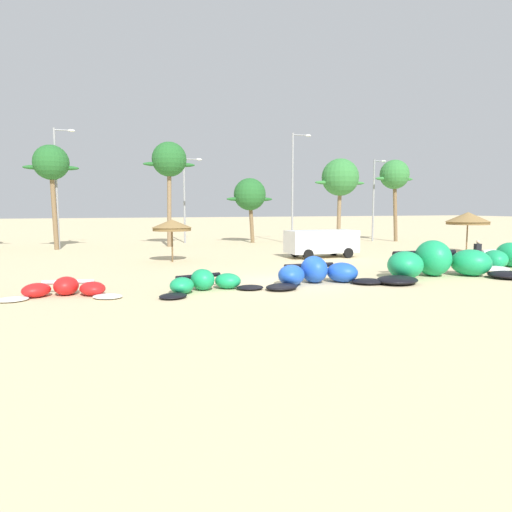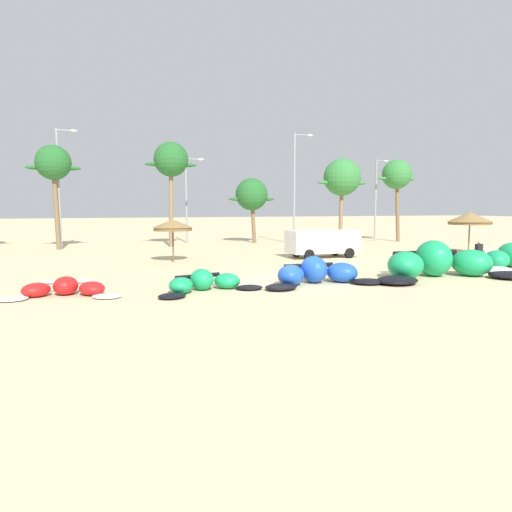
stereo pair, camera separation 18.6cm
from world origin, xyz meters
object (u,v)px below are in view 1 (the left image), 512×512
(palm_center_right, at_px, (340,178))
(lamppost_east_center, at_px, (294,183))
(palm_left, at_px, (51,164))
(kite_right_of_center, at_px, (439,263))
(parked_van, at_px, (320,241))
(beach_umbrella_middle, at_px, (468,218))
(lamppost_east, at_px, (375,196))
(kite_left, at_px, (65,289))
(lamppost_west, at_px, (58,183))
(person_near_kites, at_px, (477,254))
(beach_umbrella_near_van, at_px, (172,225))
(kite_center, at_px, (317,273))
(lamppost_west_center, at_px, (186,195))
(palm_right_of_gap, at_px, (395,176))
(palm_center_left, at_px, (250,195))
(palm_left_of_gap, at_px, (169,161))
(kite_left_of_center, at_px, (205,283))

(palm_center_right, height_order, lamppost_east_center, lamppost_east_center)
(palm_left, height_order, lamppost_east_center, lamppost_east_center)
(kite_right_of_center, xyz_separation_m, parked_van, (-1.44, 9.84, 0.41))
(beach_umbrella_middle, distance_m, lamppost_east, 12.70)
(kite_left, height_order, kite_right_of_center, kite_right_of_center)
(beach_umbrella_middle, distance_m, parked_van, 11.84)
(beach_umbrella_middle, distance_m, lamppost_west, 31.69)
(person_near_kites, distance_m, palm_left, 31.09)
(kite_left, height_order, beach_umbrella_near_van, beach_umbrella_near_van)
(kite_center, height_order, lamppost_west, lamppost_west)
(lamppost_east_center, bearing_deg, lamppost_west_center, 153.59)
(palm_center_right, distance_m, lamppost_east, 5.40)
(lamppost_west, distance_m, lamppost_east, 28.96)
(lamppost_east, bearing_deg, palm_right_of_gap, -30.59)
(person_near_kites, bearing_deg, palm_center_left, 105.16)
(palm_left_of_gap, bearing_deg, kite_right_of_center, -66.03)
(kite_left, xyz_separation_m, lamppost_west_center, (9.32, 24.83, 4.26))
(palm_center_right, bearing_deg, palm_left, 175.42)
(kite_center, relative_size, palm_center_left, 0.97)
(parked_van, relative_size, palm_left, 0.59)
(person_near_kites, bearing_deg, palm_left_of_gap, 124.27)
(parked_van, bearing_deg, kite_center, -117.43)
(palm_left, relative_size, palm_right_of_gap, 1.03)
(palm_left, xyz_separation_m, lamppost_east, (29.36, -0.18, -2.22))
(kite_left, bearing_deg, person_near_kites, 2.64)
(kite_left_of_center, distance_m, lamppost_west, 23.64)
(kite_right_of_center, distance_m, lamppost_west_center, 26.93)
(kite_right_of_center, bearing_deg, person_near_kites, 22.65)
(kite_left_of_center, relative_size, lamppost_east, 0.58)
(person_near_kites, relative_size, palm_left_of_gap, 0.18)
(person_near_kites, height_order, palm_right_of_gap, palm_right_of_gap)
(kite_center, relative_size, palm_left_of_gap, 0.67)
(beach_umbrella_middle, distance_m, lamppost_east_center, 15.12)
(kite_right_of_center, distance_m, palm_left, 29.51)
(palm_center_right, height_order, lamppost_west_center, lamppost_west_center)
(person_near_kites, height_order, palm_left_of_gap, palm_left_of_gap)
(palm_center_left, distance_m, lamppost_east_center, 4.39)
(kite_left, xyz_separation_m, kite_center, (10.48, -0.53, 0.19))
(beach_umbrella_middle, bearing_deg, lamppost_east, 89.21)
(palm_right_of_gap, xyz_separation_m, lamppost_east_center, (-10.56, 0.32, -0.86))
(parked_van, bearing_deg, lamppost_east, 44.78)
(lamppost_west, distance_m, lamppost_east_center, 20.01)
(kite_left, height_order, palm_center_left, palm_center_left)
(parked_van, distance_m, palm_left, 21.93)
(palm_left, bearing_deg, beach_umbrella_middle, -23.57)
(kite_left_of_center, height_order, person_near_kites, person_near_kites)
(beach_umbrella_middle, distance_m, palm_center_left, 19.05)
(kite_left_of_center, bearing_deg, kite_center, 1.50)
(parked_van, distance_m, person_near_kites, 9.82)
(palm_left_of_gap, height_order, lamppost_east_center, lamppost_east_center)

